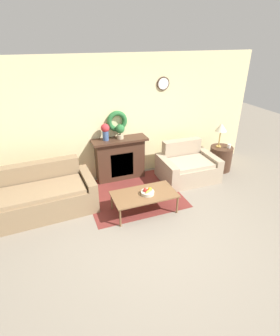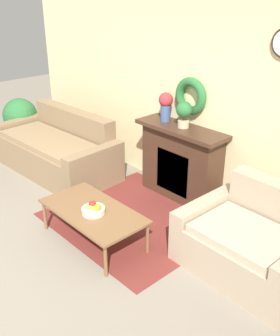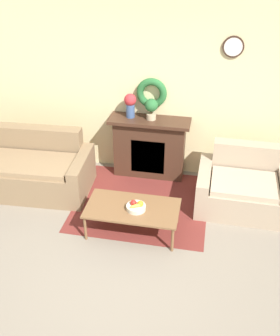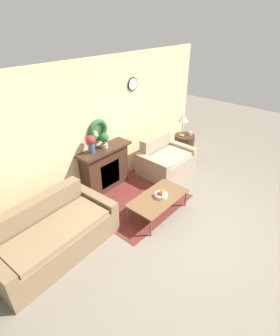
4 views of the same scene
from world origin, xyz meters
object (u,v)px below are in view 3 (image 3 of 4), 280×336
Objects in this scene: fireplace at (149,147)px; fruit_bowl at (136,206)px; loveseat_right at (243,188)px; coffee_table at (133,209)px; couch_left at (24,169)px; potted_plant_on_mantel at (151,107)px; vase_on_mantel_left at (130,104)px.

fruit_bowl is at bearing -86.65° from fireplace.
loveseat_right is 1.08× the size of coffee_table.
couch_left is 6.35× the size of potted_plant_on_mantel.
couch_left is 3.24m from loveseat_right.
coffee_table is (-1.41, -0.86, 0.06)m from loveseat_right.
vase_on_mantel_left reaches higher than loveseat_right.
fruit_bowl is 1.69m from vase_on_mantel_left.
potted_plant_on_mantel is at bearing 159.62° from loveseat_right.
loveseat_right is at bearing -18.30° from vase_on_mantel_left.
fireplace is at bearing 159.42° from loveseat_right.
vase_on_mantel_left reaches higher than fireplace.
fireplace is 1.95m from couch_left.
loveseat_right is at bearing -21.39° from potted_plant_on_mantel.
fireplace is 3.82× the size of potted_plant_on_mantel.
coffee_table is at bearing -147.64° from loveseat_right.
fruit_bowl is at bearing -75.23° from vase_on_mantel_left.
couch_left is 5.56× the size of vase_on_mantel_left.
couch_left is 1.59× the size of loveseat_right.
fruit_bowl is 1.62m from potted_plant_on_mantel.
fireplace is 0.76m from vase_on_mantel_left.
couch_left is at bearing -176.20° from loveseat_right.
potted_plant_on_mantel reaches higher than fireplace.
potted_plant_on_mantel is at bearing 90.34° from coffee_table.
loveseat_right is 1.76m from potted_plant_on_mantel.
fireplace is at bearing 91.21° from coffee_table.
loveseat_right is 5.17× the size of fruit_bowl.
potted_plant_on_mantel is at bearing -33.10° from fireplace.
coffee_table is 0.10m from fruit_bowl.
vase_on_mantel_left is 0.32m from potted_plant_on_mantel.
fruit_bowl is 0.68× the size of vase_on_mantel_left.
loveseat_right is 3.99× the size of potted_plant_on_mantel.
loveseat_right is (3.24, 0.16, -0.02)m from couch_left.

